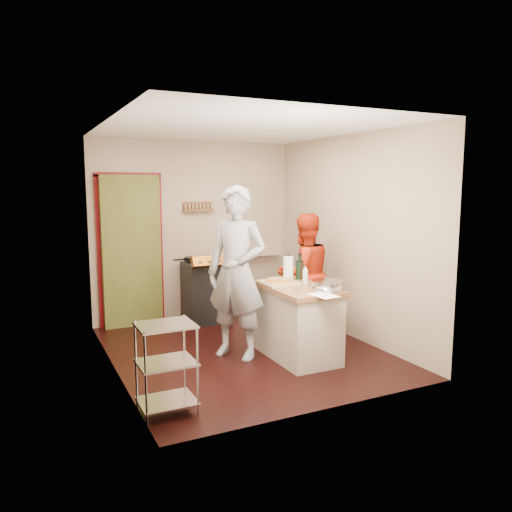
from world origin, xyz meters
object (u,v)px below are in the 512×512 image
Objects in this scene: stove at (206,291)px; island at (297,319)px; person_red at (304,274)px; person_stripe at (237,273)px; wire_shelving at (166,364)px.

island is (0.41, -1.89, -0.00)m from stove.
person_red is at bearing 54.20° from island.
stove is at bearing -49.87° from person_red.
island is 0.87m from person_stripe.
island reaches higher than wire_shelving.
stove is 1.52m from person_red.
person_red is (0.55, 0.76, 0.35)m from island.
person_red is at bearing 72.70° from person_stripe.
island is at bearing 22.94° from wire_shelving.
person_stripe is (-0.61, 0.32, 0.53)m from island.
wire_shelving is at bearing -84.58° from person_stripe.
person_stripe reaches higher than person_red.
person_stripe is at bearing 20.64° from person_red.
person_red is at bearing 33.17° from wire_shelving.
person_red reaches higher than wire_shelving.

